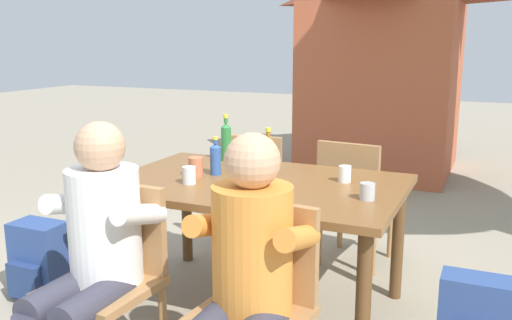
{
  "coord_description": "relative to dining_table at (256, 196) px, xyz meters",
  "views": [
    {
      "loc": [
        1.21,
        -2.75,
        1.52
      ],
      "look_at": [
        0.0,
        0.0,
        0.87
      ],
      "focal_mm": 39.25,
      "sensor_mm": 36.0,
      "label": 1
    }
  ],
  "objects": [
    {
      "name": "chair_far_left",
      "position": [
        -0.35,
        0.82,
        -0.18
      ],
      "size": [
        0.48,
        0.48,
        0.87
      ],
      "color": "#A37547",
      "rests_on": "ground_plane"
    },
    {
      "name": "chair_near_left",
      "position": [
        -0.36,
        -0.82,
        -0.18
      ],
      "size": [
        0.46,
        0.46,
        0.87
      ],
      "color": "#A37547",
      "rests_on": "ground_plane"
    },
    {
      "name": "backpack_by_far_side",
      "position": [
        -1.23,
        -0.41,
        -0.44
      ],
      "size": [
        0.31,
        0.26,
        0.46
      ],
      "color": "#2D4784",
      "rests_on": "ground_plane"
    },
    {
      "name": "bottle_green",
      "position": [
        -0.39,
        0.41,
        0.21
      ],
      "size": [
        0.06,
        0.06,
        0.3
      ],
      "color": "#287A38",
      "rests_on": "dining_table"
    },
    {
      "name": "ground_plane",
      "position": [
        0.0,
        0.0,
        -0.67
      ],
      "size": [
        24.0,
        24.0,
        0.0
      ],
      "primitive_type": "plane",
      "color": "gray"
    },
    {
      "name": "cup_terracotta",
      "position": [
        -0.36,
        -0.04,
        0.14
      ],
      "size": [
        0.08,
        0.08,
        0.11
      ],
      "primitive_type": "cylinder",
      "color": "#BC6B47",
      "rests_on": "dining_table"
    },
    {
      "name": "chair_far_right",
      "position": [
        0.35,
        0.82,
        -0.18
      ],
      "size": [
        0.49,
        0.49,
        0.87
      ],
      "color": "#A37547",
      "rests_on": "ground_plane"
    },
    {
      "name": "brick_kiosk",
      "position": [
        -0.07,
        3.83,
        0.63
      ],
      "size": [
        1.86,
        1.95,
        2.46
      ],
      "color": "#B25638",
      "rests_on": "ground_plane"
    },
    {
      "name": "bottle_amber",
      "position": [
        -0.0,
        0.17,
        0.2
      ],
      "size": [
        0.06,
        0.06,
        0.27
      ],
      "color": "#996019",
      "rests_on": "dining_table"
    },
    {
      "name": "dining_table",
      "position": [
        0.0,
        0.0,
        0.0
      ],
      "size": [
        1.6,
        1.05,
        0.75
      ],
      "color": "brown",
      "rests_on": "ground_plane"
    },
    {
      "name": "cup_white",
      "position": [
        0.45,
        0.18,
        0.13
      ],
      "size": [
        0.07,
        0.07,
        0.09
      ],
      "primitive_type": "cylinder",
      "color": "white",
      "rests_on": "dining_table"
    },
    {
      "name": "cup_steel",
      "position": [
        0.65,
        -0.11,
        0.13
      ],
      "size": [
        0.08,
        0.08,
        0.08
      ],
      "primitive_type": "cylinder",
      "color": "#B2B7BC",
      "rests_on": "dining_table"
    },
    {
      "name": "person_in_plaid_shirt",
      "position": [
        0.36,
        -0.93,
        -0.01
      ],
      "size": [
        0.47,
        0.61,
        1.18
      ],
      "color": "orange",
      "rests_on": "ground_plane"
    },
    {
      "name": "bottle_blue",
      "position": [
        -0.28,
        0.05,
        0.18
      ],
      "size": [
        0.06,
        0.06,
        0.22
      ],
      "color": "#2D56A3",
      "rests_on": "dining_table"
    },
    {
      "name": "person_in_white_shirt",
      "position": [
        -0.36,
        -0.93,
        -0.01
      ],
      "size": [
        0.47,
        0.61,
        1.18
      ],
      "color": "white",
      "rests_on": "ground_plane"
    },
    {
      "name": "cup_glass",
      "position": [
        -0.31,
        -0.2,
        0.13
      ],
      "size": [
        0.07,
        0.07,
        0.1
      ],
      "primitive_type": "cylinder",
      "color": "silver",
      "rests_on": "dining_table"
    },
    {
      "name": "chair_near_right",
      "position": [
        0.37,
        -0.82,
        -0.18
      ],
      "size": [
        0.48,
        0.48,
        0.87
      ],
      "color": "#A37547",
      "rests_on": "ground_plane"
    }
  ]
}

